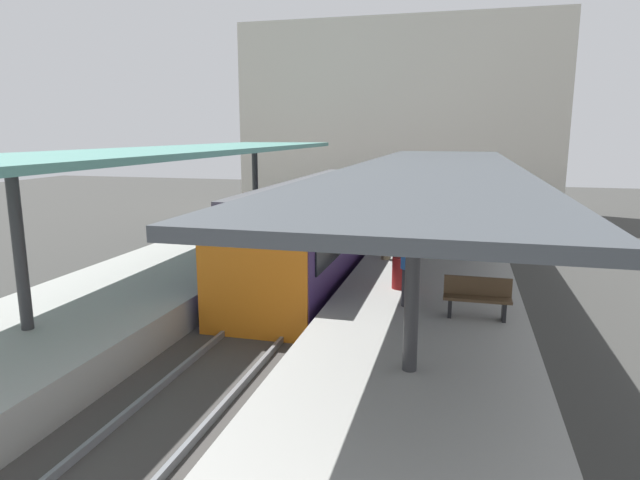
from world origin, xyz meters
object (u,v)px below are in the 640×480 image
(platform_bench, at_px, (477,296))
(passenger_near_bench, at_px, (386,230))
(passenger_far_end, at_px, (461,220))
(platform_sign, at_px, (488,205))
(passenger_mid_platform, at_px, (409,268))
(litter_bin, at_px, (401,273))
(commuter_train, at_px, (320,229))

(platform_bench, relative_size, passenger_near_bench, 0.79)
(platform_bench, bearing_deg, passenger_far_end, 92.98)
(platform_sign, xyz_separation_m, passenger_near_bench, (-3.01, -1.26, -0.69))
(passenger_mid_platform, bearing_deg, platform_sign, 72.02)
(passenger_mid_platform, relative_size, passenger_far_end, 0.97)
(platform_bench, bearing_deg, passenger_mid_platform, 164.93)
(litter_bin, bearing_deg, passenger_far_end, 76.05)
(litter_bin, height_order, passenger_mid_platform, passenger_mid_platform)
(platform_bench, distance_m, platform_sign, 6.31)
(commuter_train, relative_size, platform_sign, 5.57)
(litter_bin, relative_size, passenger_mid_platform, 0.47)
(passenger_near_bench, height_order, passenger_mid_platform, passenger_near_bench)
(passenger_near_bench, bearing_deg, platform_bench, -61.89)
(passenger_mid_platform, distance_m, passenger_far_end, 7.20)
(commuter_train, bearing_deg, passenger_far_end, 22.51)
(platform_bench, height_order, passenger_far_end, passenger_far_end)
(commuter_train, distance_m, platform_sign, 5.41)
(passenger_far_end, bearing_deg, platform_bench, -87.02)
(commuter_train, xyz_separation_m, passenger_near_bench, (2.29, -0.72, 0.20))
(platform_sign, bearing_deg, litter_bin, -116.58)
(commuter_train, relative_size, passenger_near_bench, 6.91)
(platform_sign, distance_m, passenger_near_bench, 3.34)
(commuter_train, height_order, litter_bin, commuter_train)
(platform_sign, bearing_deg, commuter_train, -174.15)
(litter_bin, distance_m, passenger_far_end, 5.91)
(litter_bin, height_order, passenger_near_bench, passenger_near_bench)
(commuter_train, xyz_separation_m, litter_bin, (3.11, -3.84, -0.33))
(passenger_mid_platform, bearing_deg, passenger_far_end, 81.17)
(platform_bench, bearing_deg, litter_bin, 135.09)
(passenger_near_bench, bearing_deg, commuter_train, 162.58)
(platform_bench, xyz_separation_m, litter_bin, (-1.81, 1.81, -0.06))
(platform_sign, height_order, passenger_near_bench, platform_sign)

